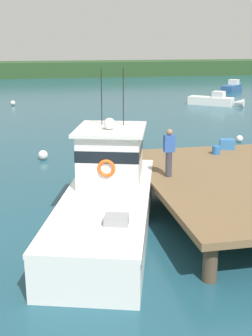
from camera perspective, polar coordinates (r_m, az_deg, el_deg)
The scene contains 12 objects.
ground_plane at distance 14.19m, azimuth -3.82°, elevation -7.05°, with size 200.00×200.00×0.00m, color #1E4C5B.
dock at distance 15.14m, azimuth 14.41°, elevation -1.69°, with size 6.00×9.00×1.20m.
main_fishing_boat at distance 13.63m, azimuth -2.25°, elevation -3.46°, with size 4.71×9.91×4.80m.
crate_stack_mid_dock at distance 18.98m, azimuth 13.09°, elevation 3.06°, with size 0.60×0.44×0.42m, color #3370B2.
bait_bucket at distance 18.02m, azimuth 11.71°, elevation 2.32°, with size 0.32×0.32×0.34m, color #2866B2.
deckhand_by_the_boat at distance 14.61m, azimuth 5.65°, elevation 2.13°, with size 0.36×0.22×1.63m.
moored_boat_near_channel at distance 40.89m, azimuth 11.53°, elevation 8.67°, with size 4.53×3.95×1.28m.
moored_boat_far_left at distance 53.25m, azimuth 13.78°, elevation 10.23°, with size 4.20×4.53×1.31m.
mooring_buoy_channel_marker at distance 21.76m, azimuth -10.81°, elevation 1.68°, with size 0.48×0.48×0.48m, color silver.
mooring_buoy_inshore at distance 26.03m, azimuth 14.64°, elevation 3.74°, with size 0.40×0.40×0.40m, color silver.
mooring_buoy_outer at distance 41.31m, azimuth -14.59°, elevation 8.24°, with size 0.44×0.44×0.44m, color silver.
far_shoreline at distance 75.08m, azimuth -10.36°, elevation 12.62°, with size 120.00×8.00×2.40m, color #284723.
Camera 1 is at (-1.64, -12.93, 5.60)m, focal length 46.56 mm.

